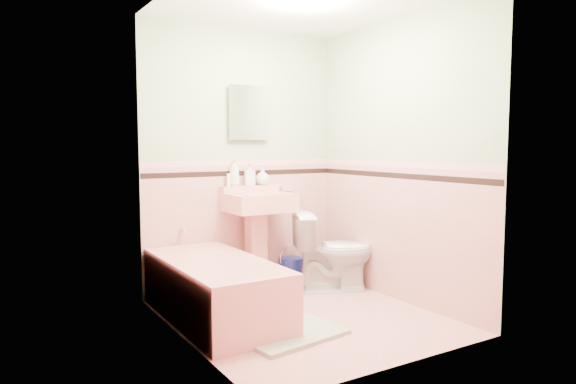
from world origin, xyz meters
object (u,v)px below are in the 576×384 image
soap_bottle_left (234,173)px  soap_bottle_mid (249,174)px  sink (259,243)px  bucket (291,270)px  soap_bottle_right (263,176)px  shoe (281,329)px  bathtub (216,291)px  medicine_cabinet (248,113)px  toilet (333,251)px

soap_bottle_left → soap_bottle_mid: size_ratio=1.19×
sink → bucket: bearing=15.8°
sink → soap_bottle_mid: bearing=91.5°
soap_bottle_right → shoe: size_ratio=1.17×
bathtub → soap_bottle_mid: (0.68, 0.71, 0.88)m
bathtub → shoe: (0.25, -0.61, -0.17)m
sink → soap_bottle_mid: soap_bottle_mid is taller
soap_bottle_left → bucket: bearing=-5.4°
soap_bottle_left → bathtub: bearing=-125.9°
medicine_cabinet → soap_bottle_left: 0.60m
bathtub → shoe: size_ratio=10.44×
soap_bottle_mid → toilet: 1.10m
medicine_cabinet → soap_bottle_left: bearing=-169.7°
bathtub → toilet: toilet is taller
medicine_cabinet → soap_bottle_mid: (-0.00, -0.03, -0.59)m
soap_bottle_mid → bathtub: bearing=-133.6°
bathtub → bucket: 1.30m
sink → soap_bottle_right: (0.14, 0.18, 0.62)m
sink → bucket: (0.44, 0.12, -0.34)m
medicine_cabinet → bucket: size_ratio=1.94×
bathtub → medicine_cabinet: 1.78m
bathtub → sink: 0.90m
medicine_cabinet → soap_bottle_mid: 0.59m
bathtub → sink: (0.68, 0.53, 0.24)m
medicine_cabinet → soap_bottle_mid: bearing=-99.2°
bathtub → soap_bottle_mid: size_ratio=7.05×
soap_bottle_mid → toilet: size_ratio=0.28×
shoe → soap_bottle_mid: bearing=78.4°
bucket → bathtub: bearing=-149.6°
toilet → bucket: toilet is taller
bucket → toilet: bearing=-67.0°
soap_bottle_mid → shoe: soap_bottle_mid is taller
shoe → medicine_cabinet: bearing=78.6°
medicine_cabinet → soap_bottle_left: medicine_cabinet is taller
bathtub → sink: sink is taller
bathtub → soap_bottle_right: soap_bottle_right is taller
sink → bathtub: bearing=-142.1°
toilet → shoe: bearing=149.9°
sink → soap_bottle_right: 0.66m
shoe → bucket: bearing=61.8°
soap_bottle_mid → toilet: (0.63, -0.51, -0.73)m
medicine_cabinet → soap_bottle_mid: size_ratio=2.30×
medicine_cabinet → soap_bottle_right: 0.63m
soap_bottle_mid → soap_bottle_right: 0.15m
sink → soap_bottle_left: soap_bottle_left is taller
toilet → bucket: bearing=45.8°
medicine_cabinet → shoe: 2.17m
bathtub → soap_bottle_left: (0.51, 0.71, 0.90)m
medicine_cabinet → soap_bottle_right: (0.14, -0.03, -0.61)m
medicine_cabinet → soap_bottle_left: (-0.17, -0.03, -0.57)m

